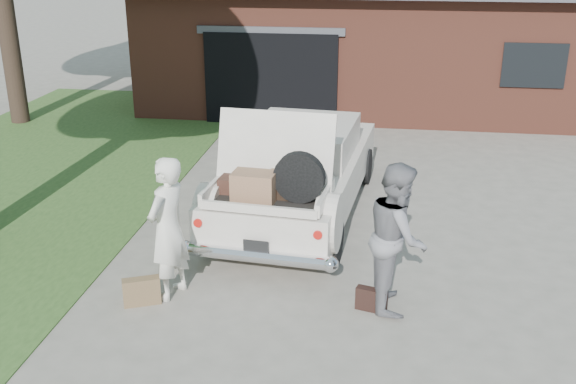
# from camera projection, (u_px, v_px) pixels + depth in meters

# --- Properties ---
(ground) EXTENTS (90.00, 90.00, 0.00)m
(ground) POSITION_uv_depth(u_px,v_px,m) (281.00, 286.00, 8.91)
(ground) COLOR gray
(ground) RESTS_ON ground
(grass_strip) EXTENTS (6.00, 16.00, 0.02)m
(grass_strip) POSITION_uv_depth(u_px,v_px,m) (12.00, 186.00, 12.42)
(grass_strip) COLOR #2D4C1E
(grass_strip) RESTS_ON ground
(house) EXTENTS (12.80, 7.80, 3.30)m
(house) POSITION_uv_depth(u_px,v_px,m) (379.00, 37.00, 18.77)
(house) COLOR brown
(house) RESTS_ON ground
(sedan) EXTENTS (2.41, 5.24, 2.07)m
(sedan) POSITION_uv_depth(u_px,v_px,m) (298.00, 171.00, 10.94)
(sedan) COLOR silver
(sedan) RESTS_ON ground
(woman_left) EXTENTS (0.63, 0.78, 1.86)m
(woman_left) POSITION_uv_depth(u_px,v_px,m) (168.00, 229.00, 8.36)
(woman_left) COLOR silver
(woman_left) RESTS_ON ground
(woman_right) EXTENTS (0.75, 0.94, 1.86)m
(woman_right) POSITION_uv_depth(u_px,v_px,m) (397.00, 236.00, 8.14)
(woman_right) COLOR gray
(woman_right) RESTS_ON ground
(suitcase_left) EXTENTS (0.48, 0.32, 0.36)m
(suitcase_left) POSITION_uv_depth(u_px,v_px,m) (142.00, 291.00, 8.40)
(suitcase_left) COLOR brown
(suitcase_left) RESTS_ON ground
(suitcase_right) EXTENTS (0.40, 0.22, 0.30)m
(suitcase_right) POSITION_uv_depth(u_px,v_px,m) (371.00, 300.00, 8.27)
(suitcase_right) COLOR black
(suitcase_right) RESTS_ON ground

